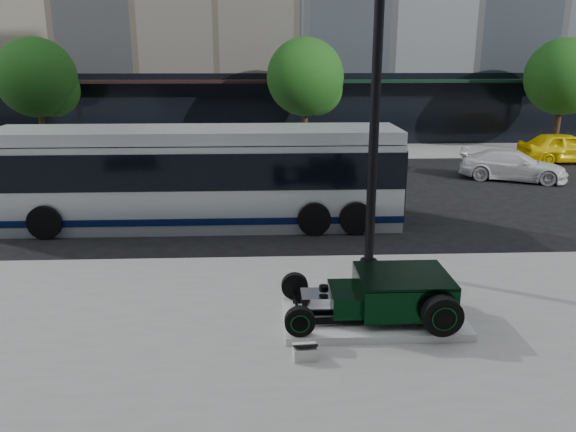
{
  "coord_description": "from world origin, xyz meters",
  "views": [
    {
      "loc": [
        -1.13,
        -15.29,
        5.06
      ],
      "look_at": [
        -0.54,
        -2.06,
        1.2
      ],
      "focal_mm": 35.0,
      "sensor_mm": 36.0,
      "label": 1
    }
  ],
  "objects_px": {
    "white_sedan": "(513,165)",
    "yellow_taxi": "(564,148)",
    "transit_bus": "(199,176)",
    "hot_rod": "(391,293)",
    "lamppost": "(374,125)"
  },
  "relations": [
    {
      "from": "hot_rod",
      "to": "lamppost",
      "type": "bearing_deg",
      "value": 87.81
    },
    {
      "from": "hot_rod",
      "to": "transit_bus",
      "type": "distance_m",
      "value": 8.28
    },
    {
      "from": "transit_bus",
      "to": "hot_rod",
      "type": "bearing_deg",
      "value": -58.32
    },
    {
      "from": "lamppost",
      "to": "white_sedan",
      "type": "distance_m",
      "value": 12.83
    },
    {
      "from": "hot_rod",
      "to": "white_sedan",
      "type": "height_order",
      "value": "white_sedan"
    },
    {
      "from": "white_sedan",
      "to": "yellow_taxi",
      "type": "distance_m",
      "value": 5.44
    },
    {
      "from": "lamppost",
      "to": "yellow_taxi",
      "type": "bearing_deg",
      "value": 48.5
    },
    {
      "from": "transit_bus",
      "to": "white_sedan",
      "type": "relative_size",
      "value": 2.88
    },
    {
      "from": "hot_rod",
      "to": "white_sedan",
      "type": "xyz_separation_m",
      "value": [
        7.88,
        12.62,
        -0.09
      ]
    },
    {
      "from": "yellow_taxi",
      "to": "hot_rod",
      "type": "bearing_deg",
      "value": 142.55
    },
    {
      "from": "transit_bus",
      "to": "yellow_taxi",
      "type": "bearing_deg",
      "value": 29.5
    },
    {
      "from": "lamppost",
      "to": "transit_bus",
      "type": "distance_m",
      "value": 6.42
    },
    {
      "from": "white_sedan",
      "to": "yellow_taxi",
      "type": "xyz_separation_m",
      "value": [
        4.08,
        3.6,
        0.11
      ]
    },
    {
      "from": "transit_bus",
      "to": "yellow_taxi",
      "type": "relative_size",
      "value": 2.86
    },
    {
      "from": "hot_rod",
      "to": "yellow_taxi",
      "type": "bearing_deg",
      "value": 53.61
    }
  ]
}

